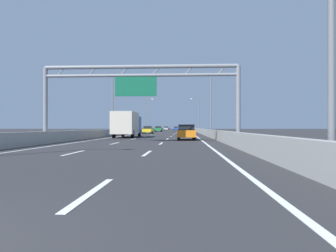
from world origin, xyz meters
TOP-DOWN VIEW (x-y plane):
  - ground_plane at (0.00, 100.00)m, footprint 260.00×260.00m
  - lane_dash_left_1 at (-1.80, 12.50)m, footprint 0.16×3.00m
  - lane_dash_left_2 at (-1.80, 21.50)m, footprint 0.16×3.00m
  - lane_dash_left_3 at (-1.80, 30.50)m, footprint 0.16×3.00m
  - lane_dash_left_4 at (-1.80, 39.50)m, footprint 0.16×3.00m
  - lane_dash_left_5 at (-1.80, 48.50)m, footprint 0.16×3.00m
  - lane_dash_left_6 at (-1.80, 57.50)m, footprint 0.16×3.00m
  - lane_dash_left_7 at (-1.80, 66.50)m, footprint 0.16×3.00m
  - lane_dash_left_8 at (-1.80, 75.50)m, footprint 0.16×3.00m
  - lane_dash_left_9 at (-1.80, 84.50)m, footprint 0.16×3.00m
  - lane_dash_left_10 at (-1.80, 93.50)m, footprint 0.16×3.00m
  - lane_dash_left_11 at (-1.80, 102.50)m, footprint 0.16×3.00m
  - lane_dash_left_12 at (-1.80, 111.50)m, footprint 0.16×3.00m
  - lane_dash_left_13 at (-1.80, 120.50)m, footprint 0.16×3.00m
  - lane_dash_left_14 at (-1.80, 129.50)m, footprint 0.16×3.00m
  - lane_dash_left_15 at (-1.80, 138.50)m, footprint 0.16×3.00m
  - lane_dash_left_16 at (-1.80, 147.50)m, footprint 0.16×3.00m
  - lane_dash_left_17 at (-1.80, 156.50)m, footprint 0.16×3.00m
  - lane_dash_right_0 at (1.80, 3.50)m, footprint 0.16×3.00m
  - lane_dash_right_1 at (1.80, 12.50)m, footprint 0.16×3.00m
  - lane_dash_right_2 at (1.80, 21.50)m, footprint 0.16×3.00m
  - lane_dash_right_3 at (1.80, 30.50)m, footprint 0.16×3.00m
  - lane_dash_right_4 at (1.80, 39.50)m, footprint 0.16×3.00m
  - lane_dash_right_5 at (1.80, 48.50)m, footprint 0.16×3.00m
  - lane_dash_right_6 at (1.80, 57.50)m, footprint 0.16×3.00m
  - lane_dash_right_7 at (1.80, 66.50)m, footprint 0.16×3.00m
  - lane_dash_right_8 at (1.80, 75.50)m, footprint 0.16×3.00m
  - lane_dash_right_9 at (1.80, 84.50)m, footprint 0.16×3.00m
  - lane_dash_right_10 at (1.80, 93.50)m, footprint 0.16×3.00m
  - lane_dash_right_11 at (1.80, 102.50)m, footprint 0.16×3.00m
  - lane_dash_right_12 at (1.80, 111.50)m, footprint 0.16×3.00m
  - lane_dash_right_13 at (1.80, 120.50)m, footprint 0.16×3.00m
  - lane_dash_right_14 at (1.80, 129.50)m, footprint 0.16×3.00m
  - lane_dash_right_15 at (1.80, 138.50)m, footprint 0.16×3.00m
  - lane_dash_right_16 at (1.80, 147.50)m, footprint 0.16×3.00m
  - lane_dash_right_17 at (1.80, 156.50)m, footprint 0.16×3.00m
  - edge_line_left at (-5.25, 88.00)m, footprint 0.16×176.00m
  - edge_line_right at (5.25, 88.00)m, footprint 0.16×176.00m
  - barrier_left at (-6.90, 110.00)m, footprint 0.45×220.00m
  - barrier_right at (6.90, 110.00)m, footprint 0.45×220.00m
  - sign_gantry at (-0.05, 22.71)m, footprint 16.19×0.36m
  - streetlamp_left_mid at (-7.47, 45.87)m, footprint 2.58×0.28m
  - streetlamp_right_mid at (7.47, 45.87)m, footprint 2.58×0.28m
  - streetlamp_left_far at (-7.47, 85.27)m, footprint 2.58×0.28m
  - streetlamp_right_far at (7.47, 85.27)m, footprint 2.58×0.28m
  - silver_car at (-3.62, 120.12)m, footprint 1.71×4.27m
  - yellow_car at (-3.54, 58.07)m, footprint 1.75×4.24m
  - white_car at (3.58, 88.02)m, footprint 1.82×4.55m
  - green_car at (-3.62, 83.63)m, footprint 1.77×4.27m
  - blue_car at (0.11, 127.51)m, footprint 1.85×4.66m
  - orange_car at (3.79, 28.34)m, footprint 1.73×4.57m
  - red_car at (3.49, 75.64)m, footprint 1.90×4.12m
  - box_truck at (-3.43, 35.17)m, footprint 2.48×7.66m

SIDE VIEW (x-z plane):
  - ground_plane at x=0.00m, z-range 0.00..0.00m
  - lane_dash_left_1 at x=-1.80m, z-range 0.00..0.01m
  - lane_dash_left_2 at x=-1.80m, z-range 0.00..0.01m
  - lane_dash_left_3 at x=-1.80m, z-range 0.00..0.01m
  - lane_dash_left_4 at x=-1.80m, z-range 0.00..0.01m
  - lane_dash_left_5 at x=-1.80m, z-range 0.00..0.01m
  - lane_dash_left_6 at x=-1.80m, z-range 0.00..0.01m
  - lane_dash_left_7 at x=-1.80m, z-range 0.00..0.01m
  - lane_dash_left_8 at x=-1.80m, z-range 0.00..0.01m
  - lane_dash_left_9 at x=-1.80m, z-range 0.00..0.01m
  - lane_dash_left_10 at x=-1.80m, z-range 0.00..0.01m
  - lane_dash_left_11 at x=-1.80m, z-range 0.00..0.01m
  - lane_dash_left_12 at x=-1.80m, z-range 0.00..0.01m
  - lane_dash_left_13 at x=-1.80m, z-range 0.00..0.01m
  - lane_dash_left_14 at x=-1.80m, z-range 0.00..0.01m
  - lane_dash_left_15 at x=-1.80m, z-range 0.00..0.01m
  - lane_dash_left_16 at x=-1.80m, z-range 0.00..0.01m
  - lane_dash_left_17 at x=-1.80m, z-range 0.00..0.01m
  - lane_dash_right_0 at x=1.80m, z-range 0.00..0.01m
  - lane_dash_right_1 at x=1.80m, z-range 0.00..0.01m
  - lane_dash_right_2 at x=1.80m, z-range 0.00..0.01m
  - lane_dash_right_3 at x=1.80m, z-range 0.00..0.01m
  - lane_dash_right_4 at x=1.80m, z-range 0.00..0.01m
  - lane_dash_right_5 at x=1.80m, z-range 0.00..0.01m
  - lane_dash_right_6 at x=1.80m, z-range 0.00..0.01m
  - lane_dash_right_7 at x=1.80m, z-range 0.00..0.01m
  - lane_dash_right_8 at x=1.80m, z-range 0.00..0.01m
  - lane_dash_right_9 at x=1.80m, z-range 0.00..0.01m
  - lane_dash_right_10 at x=1.80m, z-range 0.00..0.01m
  - lane_dash_right_11 at x=1.80m, z-range 0.00..0.01m
  - lane_dash_right_12 at x=1.80m, z-range 0.00..0.01m
  - lane_dash_right_13 at x=1.80m, z-range 0.00..0.01m
  - lane_dash_right_14 at x=1.80m, z-range 0.00..0.01m
  - lane_dash_right_15 at x=1.80m, z-range 0.00..0.01m
  - lane_dash_right_16 at x=1.80m, z-range 0.00..0.01m
  - lane_dash_right_17 at x=1.80m, z-range 0.00..0.01m
  - edge_line_left at x=-5.25m, z-range 0.00..0.01m
  - edge_line_right at x=5.25m, z-range 0.00..0.01m
  - barrier_left at x=-6.90m, z-range 0.00..0.95m
  - barrier_right at x=6.90m, z-range 0.00..0.95m
  - white_car at x=3.58m, z-range 0.02..1.47m
  - red_car at x=3.49m, z-range 0.02..1.48m
  - yellow_car at x=-3.54m, z-range 0.02..1.49m
  - green_car at x=-3.62m, z-range 0.02..1.52m
  - silver_car at x=-3.62m, z-range 0.00..1.53m
  - blue_car at x=0.11m, z-range 0.01..1.53m
  - orange_car at x=3.79m, z-range 0.02..1.54m
  - box_truck at x=-3.43m, z-range 0.16..3.21m
  - sign_gantry at x=-0.05m, z-range 1.66..8.02m
  - streetlamp_left_mid at x=-7.47m, z-range 0.65..10.15m
  - streetlamp_right_mid at x=7.47m, z-range 0.65..10.15m
  - streetlamp_left_far at x=-7.47m, z-range 0.65..10.15m
  - streetlamp_right_far at x=7.47m, z-range 0.65..10.15m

